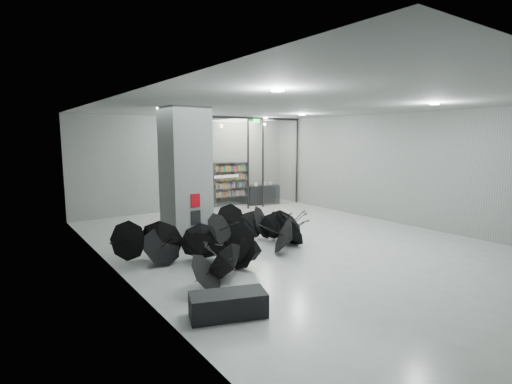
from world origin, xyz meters
TOP-DOWN VIEW (x-y plane):
  - room at (0.00, 0.00)m, footprint 14.00×14.02m
  - column at (-2.50, 2.00)m, footprint 1.20×1.20m
  - fire_cabinet at (-2.50, 1.38)m, footprint 0.28×0.04m
  - info_panel at (-2.50, 1.38)m, footprint 0.30×0.03m
  - exit_sign at (2.40, 5.30)m, footprint 0.30×0.06m
  - glass_partition at (2.39, 5.50)m, footprint 5.06×0.08m
  - bench at (-4.05, -2.97)m, footprint 1.46×0.98m
  - bookshelf at (1.93, 6.75)m, footprint 1.82×0.48m
  - shop_counter at (3.33, 6.09)m, footprint 1.58×0.91m
  - umbrella_cluster at (-1.94, 0.07)m, footprint 5.75×4.64m

SIDE VIEW (x-z plane):
  - bench at x=-4.05m, z-range 0.00..0.43m
  - umbrella_cluster at x=-1.94m, z-range -0.35..0.98m
  - shop_counter at x=3.33m, z-range 0.00..0.89m
  - info_panel at x=-2.50m, z-range 0.64..1.06m
  - bookshelf at x=1.93m, z-range 0.00..1.98m
  - fire_cabinet at x=-2.50m, z-range 1.16..1.54m
  - column at x=-2.50m, z-range 0.00..4.00m
  - glass_partition at x=2.39m, z-range 0.18..4.18m
  - room at x=0.00m, z-range 0.84..4.85m
  - exit_sign at x=2.40m, z-range 3.74..3.90m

